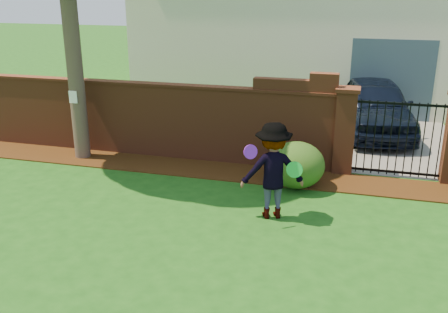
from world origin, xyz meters
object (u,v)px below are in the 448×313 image
(frisbee_purple, at_px, (251,152))
(frisbee_green, at_px, (294,170))
(man, at_px, (273,171))
(car, at_px, (377,108))

(frisbee_purple, distance_m, frisbee_green, 0.82)
(man, height_order, frisbee_purple, man)
(man, bearing_deg, frisbee_purple, 33.73)
(man, xyz_separation_m, frisbee_green, (0.39, -0.14, 0.12))
(frisbee_green, bearing_deg, car, 76.62)
(car, relative_size, man, 2.54)
(car, height_order, frisbee_purple, car)
(car, distance_m, man, 6.08)
(frisbee_purple, xyz_separation_m, frisbee_green, (0.70, 0.27, -0.34))
(man, bearing_deg, car, -126.28)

